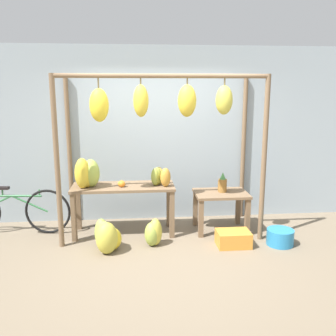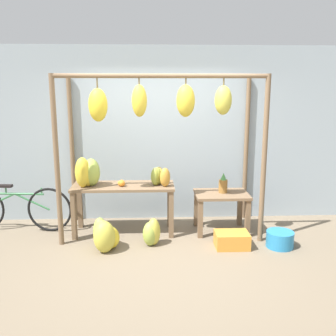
# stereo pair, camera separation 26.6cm
# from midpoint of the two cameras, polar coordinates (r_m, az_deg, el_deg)

# --- Properties ---
(ground_plane) EXTENTS (20.00, 20.00, 0.00)m
(ground_plane) POSITION_cam_midpoint_polar(r_m,az_deg,el_deg) (4.97, -1.84, -13.43)
(ground_plane) COLOR #756651
(shop_wall_back) EXTENTS (8.00, 0.08, 2.80)m
(shop_wall_back) POSITION_cam_midpoint_polar(r_m,az_deg,el_deg) (6.09, -2.83, 5.06)
(shop_wall_back) COLOR #99A8B2
(shop_wall_back) RESTS_ON ground_plane
(stall_awning) EXTENTS (2.88, 1.14, 2.33)m
(stall_awning) POSITION_cam_midpoint_polar(r_m,az_deg,el_deg) (5.15, -2.63, 7.38)
(stall_awning) COLOR brown
(stall_awning) RESTS_ON ground_plane
(display_table_main) EXTENTS (1.50, 0.57, 0.74)m
(display_table_main) POSITION_cam_midpoint_polar(r_m,az_deg,el_deg) (5.59, -8.18, -3.91)
(display_table_main) COLOR brown
(display_table_main) RESTS_ON ground_plane
(display_table_side) EXTENTS (0.79, 0.59, 0.60)m
(display_table_side) POSITION_cam_midpoint_polar(r_m,az_deg,el_deg) (5.73, 6.73, -4.97)
(display_table_side) COLOR brown
(display_table_side) RESTS_ON ground_plane
(banana_pile_on_table) EXTENTS (0.42, 0.44, 0.44)m
(banana_pile_on_table) POSITION_cam_midpoint_polar(r_m,az_deg,el_deg) (5.54, -13.64, -0.93)
(banana_pile_on_table) COLOR #9EB247
(banana_pile_on_table) RESTS_ON display_table_main
(orange_pile) EXTENTS (0.11, 0.19, 0.10)m
(orange_pile) POSITION_cam_midpoint_polar(r_m,az_deg,el_deg) (5.50, -8.53, -2.37)
(orange_pile) COLOR orange
(orange_pile) RESTS_ON display_table_main
(pineapple_cluster) EXTENTS (0.13, 0.19, 0.31)m
(pineapple_cluster) POSITION_cam_midpoint_polar(r_m,az_deg,el_deg) (5.72, 6.97, -2.40)
(pineapple_cluster) COLOR olive
(pineapple_cluster) RESTS_ON display_table_side
(banana_pile_ground_left) EXTENTS (0.45, 0.54, 0.43)m
(banana_pile_ground_left) POSITION_cam_midpoint_polar(r_m,az_deg,el_deg) (5.18, -10.84, -10.31)
(banana_pile_ground_left) COLOR yellow
(banana_pile_ground_left) RESTS_ON ground_plane
(banana_pile_ground_right) EXTENTS (0.29, 0.28, 0.39)m
(banana_pile_ground_right) POSITION_cam_midpoint_polar(r_m,az_deg,el_deg) (5.25, -3.68, -9.88)
(banana_pile_ground_right) COLOR gold
(banana_pile_ground_right) RESTS_ON ground_plane
(fruit_crate_white) EXTENTS (0.46, 0.33, 0.21)m
(fruit_crate_white) POSITION_cam_midpoint_polar(r_m,az_deg,el_deg) (5.31, 8.48, -10.60)
(fruit_crate_white) COLOR orange
(fruit_crate_white) RESTS_ON ground_plane
(blue_bucket) EXTENTS (0.37, 0.37, 0.22)m
(blue_bucket) POSITION_cam_midpoint_polar(r_m,az_deg,el_deg) (5.48, 15.37, -10.13)
(blue_bucket) COLOR teal
(blue_bucket) RESTS_ON ground_plane
(parked_bicycle) EXTENTS (1.72, 0.21, 0.72)m
(parked_bicycle) POSITION_cam_midpoint_polar(r_m,az_deg,el_deg) (6.11, -23.75, -5.96)
(parked_bicycle) COLOR black
(parked_bicycle) RESTS_ON ground_plane
(papaya_pile) EXTENTS (0.32, 0.35, 0.28)m
(papaya_pile) POSITION_cam_midpoint_polar(r_m,az_deg,el_deg) (5.48, -2.73, -1.31)
(papaya_pile) COLOR #93A33D
(papaya_pile) RESTS_ON display_table_main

